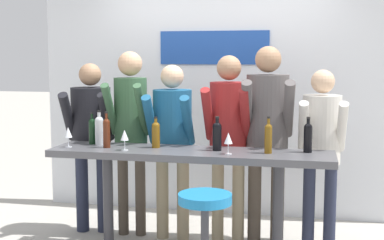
% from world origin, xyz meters
% --- Properties ---
extents(back_wall, '(4.01, 0.12, 2.70)m').
position_xyz_m(back_wall, '(-0.00, 1.45, 1.35)').
color(back_wall, silver).
rests_on(back_wall, ground_plane).
extents(tasting_table, '(2.41, 0.53, 0.95)m').
position_xyz_m(tasting_table, '(0.00, 0.00, 0.79)').
color(tasting_table, '#4C4C51').
rests_on(tasting_table, ground_plane).
extents(bar_stool, '(0.41, 0.41, 0.75)m').
position_xyz_m(bar_stool, '(0.26, -0.65, 0.50)').
color(bar_stool, '#333338').
rests_on(bar_stool, ground_plane).
extents(person_far_left, '(0.51, 0.60, 1.68)m').
position_xyz_m(person_far_left, '(-1.11, 0.49, 1.03)').
color(person_far_left, '#23283D').
rests_on(person_far_left, ground_plane).
extents(person_left, '(0.40, 0.54, 1.79)m').
position_xyz_m(person_left, '(-0.69, 0.47, 1.13)').
color(person_left, '#473D33').
rests_on(person_left, ground_plane).
extents(person_center_left, '(0.45, 0.54, 1.67)m').
position_xyz_m(person_center_left, '(-0.27, 0.45, 1.03)').
color(person_center_left, gray).
rests_on(person_center_left, ground_plane).
extents(person_center, '(0.43, 0.54, 1.75)m').
position_xyz_m(person_center, '(0.25, 0.49, 1.09)').
color(person_center, gray).
rests_on(person_center, ground_plane).
extents(person_center_right, '(0.49, 0.61, 1.84)m').
position_xyz_m(person_center_right, '(0.61, 0.51, 1.14)').
color(person_center_right, '#473D33').
rests_on(person_center_right, ground_plane).
extents(person_right, '(0.42, 0.52, 1.63)m').
position_xyz_m(person_right, '(1.09, 0.53, 1.01)').
color(person_right, '#23283D').
rests_on(person_right, ground_plane).
extents(wine_bottle_0, '(0.07, 0.07, 0.30)m').
position_xyz_m(wine_bottle_0, '(0.98, 0.11, 1.09)').
color(wine_bottle_0, black).
rests_on(wine_bottle_0, tasting_table).
extents(wine_bottle_1, '(0.08, 0.08, 0.31)m').
position_xyz_m(wine_bottle_1, '(-0.85, 0.09, 1.09)').
color(wine_bottle_1, '#B7BCC1').
rests_on(wine_bottle_1, tasting_table).
extents(wine_bottle_2, '(0.06, 0.06, 0.29)m').
position_xyz_m(wine_bottle_2, '(-0.94, 0.13, 1.08)').
color(wine_bottle_2, black).
rests_on(wine_bottle_2, tasting_table).
extents(wine_bottle_3, '(0.07, 0.07, 0.27)m').
position_xyz_m(wine_bottle_3, '(-0.32, 0.07, 1.08)').
color(wine_bottle_3, brown).
rests_on(wine_bottle_3, tasting_table).
extents(wine_bottle_4, '(0.06, 0.06, 0.32)m').
position_xyz_m(wine_bottle_4, '(-0.74, -0.03, 1.09)').
color(wine_bottle_4, '#4C1E0F').
rests_on(wine_bottle_4, tasting_table).
extents(wine_bottle_5, '(0.08, 0.08, 0.29)m').
position_xyz_m(wine_bottle_5, '(0.23, 0.04, 1.08)').
color(wine_bottle_5, black).
rests_on(wine_bottle_5, tasting_table).
extents(wine_bottle_6, '(0.06, 0.06, 0.30)m').
position_xyz_m(wine_bottle_6, '(0.66, -0.00, 1.09)').
color(wine_bottle_6, brown).
rests_on(wine_bottle_6, tasting_table).
extents(wine_glass_0, '(0.07, 0.07, 0.18)m').
position_xyz_m(wine_glass_0, '(-1.08, -0.07, 1.07)').
color(wine_glass_0, silver).
rests_on(wine_glass_0, tasting_table).
extents(wine_glass_1, '(0.07, 0.07, 0.18)m').
position_xyz_m(wine_glass_1, '(-0.54, -0.12, 1.07)').
color(wine_glass_1, silver).
rests_on(wine_glass_1, tasting_table).
extents(wine_glass_2, '(0.07, 0.07, 0.18)m').
position_xyz_m(wine_glass_2, '(0.34, -0.11, 1.07)').
color(wine_glass_2, silver).
rests_on(wine_glass_2, tasting_table).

